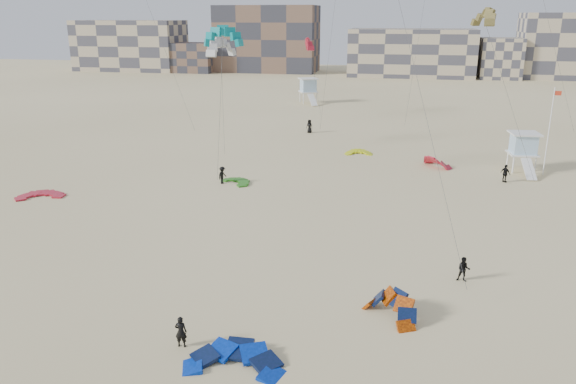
% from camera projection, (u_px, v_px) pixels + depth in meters
% --- Properties ---
extents(ground, '(320.00, 320.00, 0.00)m').
position_uv_depth(ground, '(208.00, 318.00, 29.89)').
color(ground, beige).
rests_on(ground, ground).
extents(kite_ground_blue, '(4.51, 4.74, 2.10)m').
position_uv_depth(kite_ground_blue, '(234.00, 366.00, 25.87)').
color(kite_ground_blue, '#0531C0').
rests_on(kite_ground_blue, ground).
extents(kite_ground_orange, '(4.66, 4.66, 3.35)m').
position_uv_depth(kite_ground_orange, '(390.00, 317.00, 30.07)').
color(kite_ground_orange, '#EF5C06').
rests_on(kite_ground_orange, ground).
extents(kite_ground_red, '(5.04, 5.15, 0.64)m').
position_uv_depth(kite_ground_red, '(41.00, 197.00, 49.90)').
color(kite_ground_red, '#E61D4A').
rests_on(kite_ground_red, ground).
extents(kite_ground_green, '(4.18, 4.23, 0.62)m').
position_uv_depth(kite_ground_green, '(237.00, 183.00, 54.04)').
color(kite_ground_green, '#238813').
rests_on(kite_ground_green, ground).
extents(kite_ground_red_far, '(4.87, 4.86, 3.40)m').
position_uv_depth(kite_ground_red_far, '(437.00, 167.00, 59.84)').
color(kite_ground_red_far, '#E61D4A').
rests_on(kite_ground_red_far, ground).
extents(kite_ground_yellow, '(3.36, 3.51, 1.39)m').
position_uv_depth(kite_ground_yellow, '(358.00, 154.00, 65.24)').
color(kite_ground_yellow, '#E0F30F').
rests_on(kite_ground_yellow, ground).
extents(kitesurfer_main, '(0.63, 0.45, 1.62)m').
position_uv_depth(kitesurfer_main, '(181.00, 332.00, 27.15)').
color(kitesurfer_main, black).
rests_on(kitesurfer_main, ground).
extents(kitesurfer_b, '(0.79, 0.64, 1.55)m').
position_uv_depth(kitesurfer_b, '(464.00, 269.00, 33.87)').
color(kitesurfer_b, black).
rests_on(kitesurfer_b, ground).
extents(kitesurfer_c, '(0.91, 1.21, 1.67)m').
position_uv_depth(kitesurfer_c, '(222.00, 175.00, 53.59)').
color(kitesurfer_c, black).
rests_on(kitesurfer_c, ground).
extents(kitesurfer_d, '(1.05, 1.02, 1.76)m').
position_uv_depth(kitesurfer_d, '(505.00, 173.00, 53.98)').
color(kitesurfer_d, black).
rests_on(kitesurfer_d, ground).
extents(kitesurfer_e, '(1.01, 0.79, 1.82)m').
position_uv_depth(kitesurfer_e, '(309.00, 126.00, 76.77)').
color(kitesurfer_e, black).
rests_on(kitesurfer_e, ground).
extents(kite_fly_teal_a, '(3.89, 4.96, 13.57)m').
position_uv_depth(kite_fly_teal_a, '(223.00, 38.00, 50.59)').
color(kite_fly_teal_a, '#018289').
rests_on(kite_fly_teal_a, ground).
extents(kite_fly_grey, '(5.19, 8.04, 12.25)m').
position_uv_depth(kite_fly_grey, '(221.00, 49.00, 63.29)').
color(kite_fly_grey, white).
rests_on(kite_fly_grey, ground).
extents(kite_fly_olive, '(7.33, 6.43, 15.39)m').
position_uv_depth(kite_fly_olive, '(484.00, 19.00, 51.84)').
color(kite_fly_olive, olive).
rests_on(kite_fly_olive, ground).
extents(kite_fly_red, '(4.87, 6.71, 11.41)m').
position_uv_depth(kite_fly_red, '(309.00, 45.00, 86.08)').
color(kite_fly_red, '#E61D4A').
rests_on(kite_fly_red, ground).
extents(lifeguard_tower_near, '(3.13, 5.64, 4.02)m').
position_uv_depth(lifeguard_tower_near, '(522.00, 152.00, 57.66)').
color(lifeguard_tower_near, white).
rests_on(lifeguard_tower_near, ground).
extents(lifeguard_tower_far, '(4.23, 6.70, 4.48)m').
position_uv_depth(lifeguard_tower_far, '(308.00, 91.00, 102.49)').
color(lifeguard_tower_far, white).
rests_on(lifeguard_tower_far, ground).
extents(flagpole, '(0.71, 0.11, 8.77)m').
position_uv_depth(flagpole, '(549.00, 130.00, 55.42)').
color(flagpole, white).
rests_on(flagpole, ground).
extents(condo_west_a, '(30.00, 15.00, 14.00)m').
position_uv_depth(condo_west_a, '(130.00, 45.00, 162.88)').
color(condo_west_a, tan).
rests_on(condo_west_a, ground).
extents(condo_west_b, '(28.00, 14.00, 18.00)m').
position_uv_depth(condo_west_b, '(267.00, 39.00, 158.10)').
color(condo_west_b, brown).
rests_on(condo_west_b, ground).
extents(condo_mid, '(32.00, 16.00, 12.00)m').
position_uv_depth(condo_mid, '(411.00, 53.00, 147.37)').
color(condo_mid, tan).
rests_on(condo_mid, ground).
extents(condo_east, '(26.00, 14.00, 16.00)m').
position_uv_depth(condo_east, '(574.00, 46.00, 140.72)').
color(condo_east, tan).
rests_on(condo_east, ground).
extents(condo_fill_left, '(12.00, 10.00, 8.00)m').
position_uv_depth(condo_fill_left, '(193.00, 58.00, 157.96)').
color(condo_fill_left, brown).
rests_on(condo_fill_left, ground).
extents(condo_fill_right, '(10.00, 10.00, 10.00)m').
position_uv_depth(condo_fill_right, '(500.00, 58.00, 141.45)').
color(condo_fill_right, tan).
rests_on(condo_fill_right, ground).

